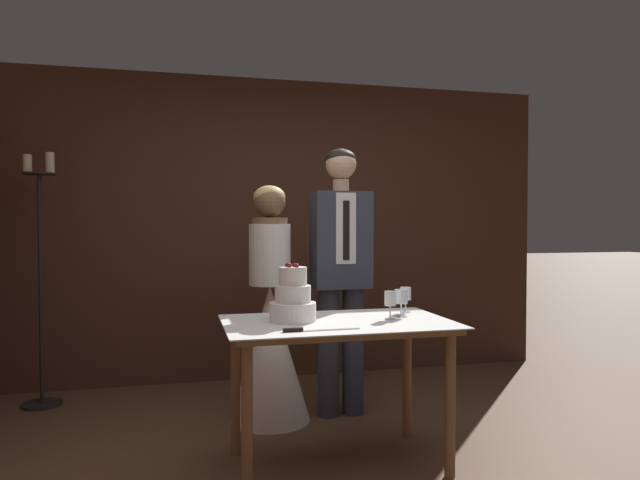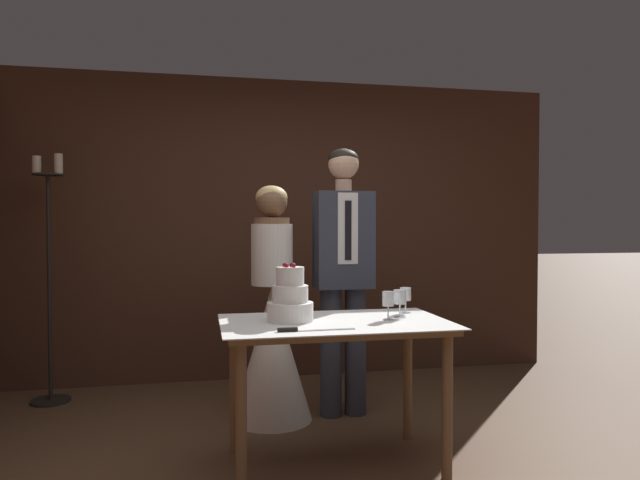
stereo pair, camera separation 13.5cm
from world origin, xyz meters
name	(u,v)px [view 1 (the left image)]	position (x,y,z in m)	size (l,w,h in m)	color
wall_back	(275,229)	(0.00, 2.24, 1.28)	(4.92, 0.12, 2.57)	#472B1E
cake_table	(338,340)	(0.03, 0.31, 0.69)	(1.24, 0.76, 0.80)	brown
tiered_cake	(293,300)	(-0.21, 0.36, 0.91)	(0.25, 0.25, 0.32)	white
cake_knife	(307,330)	(-0.20, 0.06, 0.80)	(0.39, 0.03, 0.02)	silver
wine_glass_near	(401,298)	(0.42, 0.36, 0.90)	(0.07, 0.07, 0.16)	silver
wine_glass_middle	(390,300)	(0.33, 0.29, 0.91)	(0.06, 0.06, 0.16)	silver
wine_glass_far	(406,295)	(0.51, 0.50, 0.90)	(0.07, 0.07, 0.15)	silver
bride	(270,334)	(-0.22, 1.11, 0.59)	(0.54, 0.54, 1.59)	white
groom	(341,266)	(0.28, 1.11, 1.04)	(0.39, 0.25, 1.85)	#333847
candle_stand	(41,287)	(-1.79, 1.82, 0.87)	(0.28, 0.28, 1.85)	black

